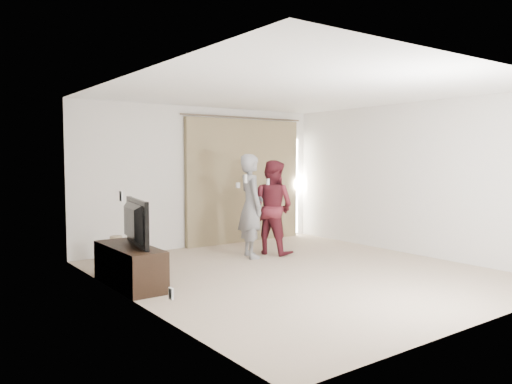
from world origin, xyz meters
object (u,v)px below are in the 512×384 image
person_woman (273,207)px  tv (129,223)px  tv_console (130,266)px  person_man (251,206)px

person_woman → tv: bearing=-167.6°
person_woman → tv_console: bearing=-167.6°
tv_console → tv: tv is taller
person_man → person_woman: person_man is taller
tv_console → person_woman: person_woman is taller
tv_console → person_man: person_man is taller
tv → person_man: size_ratio=0.61×
tv → tv_console: bearing=0.0°
tv_console → tv: size_ratio=1.30×
tv_console → person_man: (2.36, 0.59, 0.60)m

